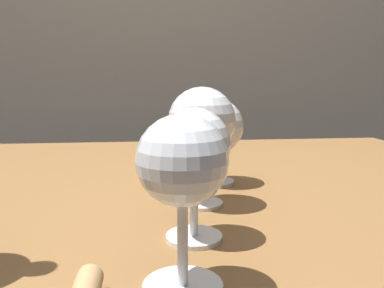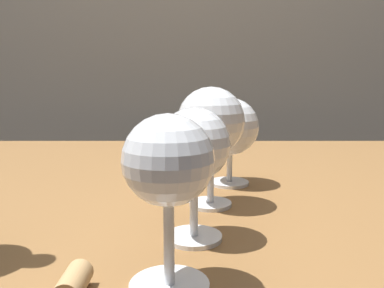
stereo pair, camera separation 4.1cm
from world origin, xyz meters
TOP-DOWN VIEW (x-y plane):
  - dining_table at (0.00, 0.00)m, footprint 1.30×0.90m
  - wine_glass_empty at (0.02, -0.33)m, footprint 0.07×0.07m
  - wine_glass_white at (0.05, -0.22)m, footprint 0.08×0.08m
  - wine_glass_rose at (0.07, -0.11)m, footprint 0.09×0.09m
  - wine_glass_merlot at (0.10, 0.00)m, footprint 0.09×0.09m
  - cork at (-0.05, -0.34)m, footprint 0.02×0.04m

SIDE VIEW (x-z plane):
  - dining_table at x=0.00m, z-range 0.28..1.00m
  - cork at x=-0.05m, z-range 0.73..0.75m
  - wine_glass_merlot at x=0.10m, z-range 0.75..0.89m
  - wine_glass_white at x=0.05m, z-range 0.76..0.90m
  - wine_glass_empty at x=0.02m, z-range 0.76..0.90m
  - wine_glass_rose at x=0.07m, z-range 0.76..0.92m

